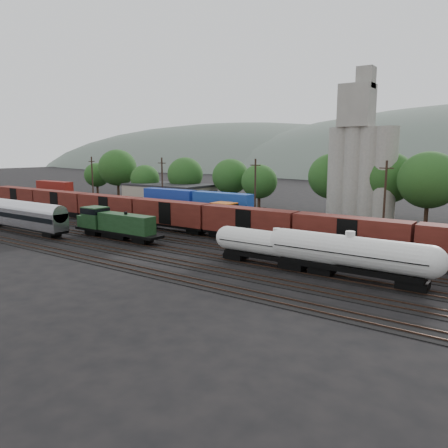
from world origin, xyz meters
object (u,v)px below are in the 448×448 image
Objects in this scene: passenger_coach at (21,214)px; orange_locomotive at (247,219)px; green_locomotive at (113,223)px; grain_silo at (360,162)px; tank_car_a at (277,246)px.

passenger_coach is 37.67m from orange_locomotive.
grain_silo is at bearing 59.34° from green_locomotive.
tank_car_a is 20.15m from orange_locomotive.
grain_silo is (41.32, 46.00, 8.14)m from passenger_coach.
green_locomotive is at bearing -120.66° from grain_silo.
orange_locomotive is at bearing 32.07° from passenger_coach.
grain_silo reaches higher than tank_car_a.
tank_car_a is 0.58× the size of grain_silo.
green_locomotive is 0.90× the size of orange_locomotive.
tank_car_a is (28.36, -0.00, 0.07)m from green_locomotive.
grain_silo is at bearing 95.64° from tank_car_a.
passenger_coach is at bearing -163.62° from green_locomotive.
green_locomotive is 28.36m from tank_car_a.
green_locomotive is 0.58× the size of grain_silo.
orange_locomotive is at bearing 45.17° from green_locomotive.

